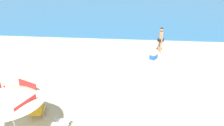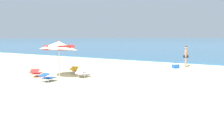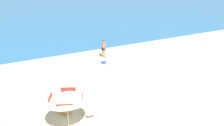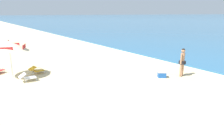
% 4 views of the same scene
% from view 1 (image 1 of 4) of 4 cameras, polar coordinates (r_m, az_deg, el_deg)
% --- Properties ---
extents(beach_umbrella_striped_main, '(2.58, 2.62, 2.33)m').
position_cam_1_polar(beach_umbrella_striped_main, '(7.52, -26.55, -7.55)').
color(beach_umbrella_striped_main, silver).
rests_on(beach_umbrella_striped_main, ground).
extents(lounge_chair_beside_umbrella, '(0.65, 0.94, 0.51)m').
position_cam_1_polar(lounge_chair_beside_umbrella, '(9.35, -19.35, -11.78)').
color(lounge_chair_beside_umbrella, gold).
rests_on(lounge_chair_beside_umbrella, ground).
extents(lounge_chair_spare_folded, '(0.59, 0.91, 0.53)m').
position_cam_1_polar(lounge_chair_spare_folded, '(8.36, -13.76, -16.08)').
color(lounge_chair_spare_folded, white).
rests_on(lounge_chair_spare_folded, ground).
extents(person_standing_near_shore, '(0.43, 0.51, 1.75)m').
position_cam_1_polar(person_standing_near_shore, '(14.80, 12.99, 6.54)').
color(person_standing_near_shore, tan).
rests_on(person_standing_near_shore, ground).
extents(cooler_box, '(0.58, 0.61, 0.43)m').
position_cam_1_polar(cooler_box, '(13.91, 11.11, 1.87)').
color(cooler_box, '#1E56A8').
rests_on(cooler_box, ground).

